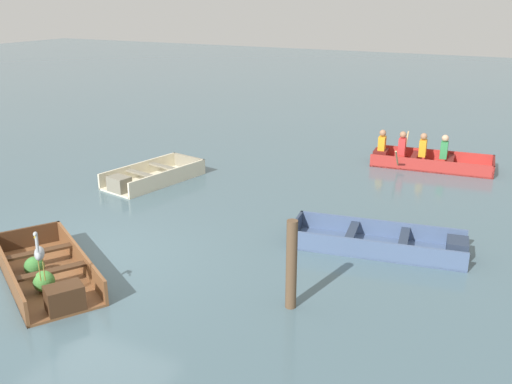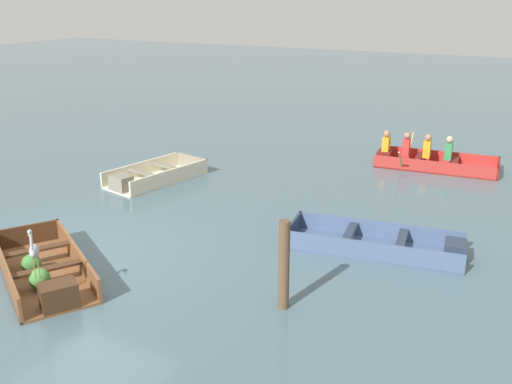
% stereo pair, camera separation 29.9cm
% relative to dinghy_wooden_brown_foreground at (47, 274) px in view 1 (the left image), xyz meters
% --- Properties ---
extents(ground_plane, '(80.00, 80.00, 0.00)m').
position_rel_dinghy_wooden_brown_foreground_xyz_m(ground_plane, '(-0.06, 0.79, -0.16)').
color(ground_plane, '#47606B').
extents(dinghy_wooden_brown_foreground, '(2.98, 2.43, 0.41)m').
position_rel_dinghy_wooden_brown_foreground_xyz_m(dinghy_wooden_brown_foreground, '(0.00, 0.00, 0.00)').
color(dinghy_wooden_brown_foreground, brown).
rests_on(dinghy_wooden_brown_foreground, ground).
extents(skiff_slate_blue_near_moored, '(3.24, 1.53, 0.36)m').
position_rel_dinghy_wooden_brown_foreground_xyz_m(skiff_slate_blue_near_moored, '(4.48, 3.71, -0.03)').
color(skiff_slate_blue_near_moored, '#475B7F').
rests_on(skiff_slate_blue_near_moored, ground).
extents(skiff_cream_mid_moored, '(1.58, 2.67, 0.39)m').
position_rel_dinghy_wooden_brown_foreground_xyz_m(skiff_cream_mid_moored, '(-1.68, 4.92, -0.02)').
color(skiff_cream_mid_moored, beige).
rests_on(skiff_cream_mid_moored, ground).
extents(rowboat_red_with_crew, '(3.20, 2.41, 0.90)m').
position_rel_dinghy_wooden_brown_foreground_xyz_m(rowboat_red_with_crew, '(3.98, 9.45, 0.07)').
color(rowboat_red_with_crew, '#AD2D28').
rests_on(rowboat_red_with_crew, ground).
extents(heron_on_dinghy, '(0.37, 0.39, 0.84)m').
position_rel_dinghy_wooden_brown_foreground_xyz_m(heron_on_dinghy, '(0.54, -0.54, 0.72)').
color(heron_on_dinghy, olive).
rests_on(heron_on_dinghy, dinghy_wooden_brown_foreground).
extents(mooring_post, '(0.16, 0.16, 1.38)m').
position_rel_dinghy_wooden_brown_foreground_xyz_m(mooring_post, '(3.78, 1.09, 0.53)').
color(mooring_post, brown).
rests_on(mooring_post, ground).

